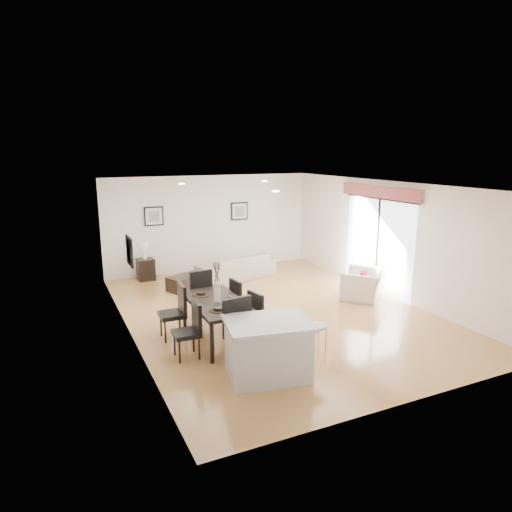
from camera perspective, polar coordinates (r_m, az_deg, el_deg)
name	(u,v)px	position (r m, az deg, el deg)	size (l,w,h in m)	color
ground	(274,312)	(9.86, 2.22, -6.97)	(8.00, 8.00, 0.00)	tan
wall_back	(210,223)	(13.11, -5.77, 4.10)	(6.00, 0.04, 2.70)	white
wall_front	(415,310)	(6.34, 19.20, -6.37)	(6.00, 0.04, 2.70)	white
wall_left	(127,265)	(8.57, -15.85, -1.13)	(0.04, 8.00, 2.70)	white
wall_right	(388,239)	(11.16, 16.12, 2.08)	(0.04, 8.00, 2.70)	white
ceiling	(275,185)	(9.29, 2.37, 8.87)	(6.00, 8.00, 0.02)	white
sofa	(236,266)	(12.33, -2.46, -1.31)	(2.19, 0.86, 0.64)	#A59885
armchair	(364,284)	(10.92, 13.30, -3.48)	(1.03, 0.90, 0.67)	silver
courtyard_plant_a	(475,269)	(13.20, 25.69, -1.43)	(0.66, 0.57, 0.74)	#3B5625
courtyard_plant_b	(447,262)	(13.83, 22.73, -0.70)	(0.37, 0.37, 0.66)	#3B5625
dining_table	(217,305)	(8.25, -4.85, -6.14)	(0.93, 1.81, 0.75)	black
dining_chair_wnear	(191,327)	(7.71, -8.14, -8.76)	(0.43, 0.43, 0.95)	black
dining_chair_wfar	(177,308)	(8.51, -9.90, -6.46)	(0.46, 0.46, 1.01)	black
dining_chair_enear	(260,315)	(8.12, 0.55, -7.37)	(0.51, 0.51, 0.97)	black
dining_chair_efar	(240,300)	(8.90, -1.98, -5.57)	(0.47, 0.47, 0.96)	black
dining_chair_head	(241,329)	(7.30, -1.90, -9.12)	(0.55, 0.55, 1.11)	black
dining_chair_foot	(199,292)	(9.27, -7.16, -4.50)	(0.53, 0.53, 1.07)	black
vase	(217,284)	(8.13, -4.91, -3.53)	(0.77, 1.27, 0.71)	white
coffee_table	(186,283)	(11.46, -8.72, -3.31)	(0.89, 0.53, 0.35)	black
side_table	(146,269)	(12.49, -13.62, -1.64)	(0.43, 0.43, 0.57)	black
table_lamp	(145,249)	(12.37, -13.76, 0.85)	(0.22, 0.22, 0.41)	white
cushion	(363,278)	(10.74, 13.27, -2.68)	(0.29, 0.09, 0.29)	maroon
kitchen_island	(268,348)	(7.06, 1.47, -11.46)	(1.43, 1.19, 0.89)	#BEBEC0
bar_stool	(317,330)	(7.41, 7.65, -9.20)	(0.31, 0.31, 0.68)	silver
framed_print_back_left	(154,216)	(12.60, -12.65, 4.87)	(0.52, 0.04, 0.52)	black
framed_print_back_right	(239,211)	(13.36, -2.09, 5.63)	(0.52, 0.04, 0.52)	black
framed_print_left_wall	(129,251)	(8.31, -15.54, 0.58)	(0.04, 0.52, 0.52)	black
sliding_door	(378,224)	(11.30, 15.06, 3.90)	(0.12, 2.70, 2.57)	white
courtyard	(454,239)	(14.05, 23.49, 1.92)	(6.00, 6.00, 2.00)	gray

